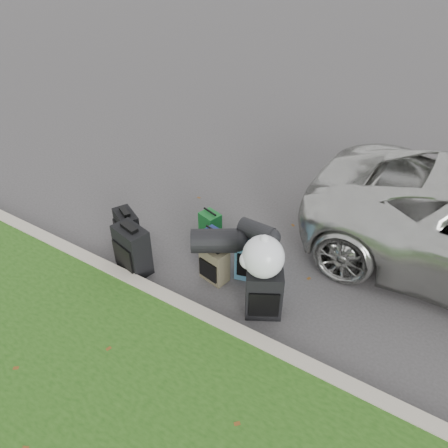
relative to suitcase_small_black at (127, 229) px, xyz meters
The scene contains 12 objects.
ground 1.50m from the suitcase_small_black, 13.13° to the left, with size 120.00×120.00×0.00m, color #383535.
curb 1.59m from the suitcase_small_black, 24.89° to the right, with size 120.00×0.18×0.15m, color #9E937F.
suitcase_small_black is the anchor object (origin of this frame).
suitcase_large_black_left 0.61m from the suitcase_small_black, 40.03° to the right, with size 0.48×0.29×0.70m, color black.
suitcase_olive 1.49m from the suitcase_small_black, ahead, with size 0.36×0.23×0.50m, color #3F3A29.
suitcase_teal 1.93m from the suitcase_small_black, 10.93° to the left, with size 0.45×0.27×0.64m, color teal.
suitcase_large_black_right 2.35m from the suitcase_small_black, ahead, with size 0.43×0.26×0.65m, color black.
tote_green 1.24m from the suitcase_small_black, 46.54° to the left, with size 0.29×0.24×0.33m, color #166425.
tote_navy 1.28m from the suitcase_small_black, 24.87° to the left, with size 0.31×0.25×0.34m, color navy.
duffel_left 1.54m from the suitcase_small_black, ahead, with size 0.31×0.31×0.58m, color black.
duffel_right 2.02m from the suitcase_small_black, 10.68° to the left, with size 0.25×0.25×0.44m, color black.
trash_bag 2.39m from the suitcase_small_black, ahead, with size 0.49×0.49×0.49m, color silver.
Camera 1 is at (2.50, -3.92, 4.05)m, focal length 35.00 mm.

